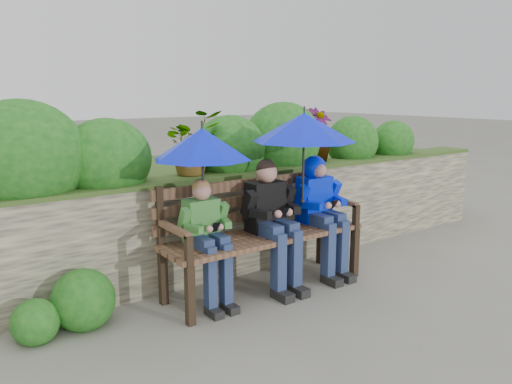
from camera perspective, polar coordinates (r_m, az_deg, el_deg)
ground at (r=4.64m, az=0.73°, el=-11.79°), size 60.00×60.00×0.00m
garden_backdrop at (r=5.67m, az=-10.52°, el=-0.98°), size 8.10×2.85×1.89m
park_bench at (r=4.66m, az=0.44°, el=-3.92°), size 1.98×0.58×1.04m
boy_left at (r=4.26m, az=-5.63°, el=-4.76°), size 0.43×0.50×1.11m
boy_middle at (r=4.60m, az=1.86°, el=-2.86°), size 0.52×0.60×1.22m
boy_right at (r=4.99m, az=7.36°, el=-1.38°), size 0.50×0.61×1.20m
umbrella_left at (r=4.16m, az=-6.16°, el=5.48°), size 0.83×0.83×0.84m
umbrella_right at (r=4.68m, az=5.50°, el=7.36°), size 0.97×0.97×0.92m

